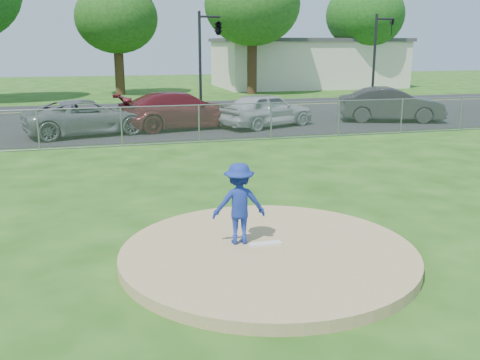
# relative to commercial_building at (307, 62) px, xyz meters

# --- Properties ---
(ground) EXTENTS (120.00, 120.00, 0.00)m
(ground) POSITION_rel_commercial_building_xyz_m (-16.00, -28.00, -2.16)
(ground) COLOR #1C4910
(ground) RESTS_ON ground
(pitchers_mound) EXTENTS (5.40, 5.40, 0.20)m
(pitchers_mound) POSITION_rel_commercial_building_xyz_m (-16.00, -38.00, -2.06)
(pitchers_mound) COLOR tan
(pitchers_mound) RESTS_ON ground
(pitching_rubber) EXTENTS (0.60, 0.15, 0.04)m
(pitching_rubber) POSITION_rel_commercial_building_xyz_m (-16.00, -37.80, -1.94)
(pitching_rubber) COLOR white
(pitching_rubber) RESTS_ON pitchers_mound
(chain_link_fence) EXTENTS (40.00, 0.06, 1.50)m
(chain_link_fence) POSITION_rel_commercial_building_xyz_m (-16.00, -26.00, -1.41)
(chain_link_fence) COLOR gray
(chain_link_fence) RESTS_ON ground
(parking_lot) EXTENTS (50.00, 8.00, 0.01)m
(parking_lot) POSITION_rel_commercial_building_xyz_m (-16.00, -21.50, -2.15)
(parking_lot) COLOR black
(parking_lot) RESTS_ON ground
(street) EXTENTS (60.00, 7.00, 0.01)m
(street) POSITION_rel_commercial_building_xyz_m (-16.00, -14.00, -2.16)
(street) COLOR black
(street) RESTS_ON ground
(commercial_building) EXTENTS (16.40, 9.40, 4.30)m
(commercial_building) POSITION_rel_commercial_building_xyz_m (0.00, 0.00, 0.00)
(commercial_building) COLOR beige
(commercial_building) RESTS_ON ground
(tree_center) EXTENTS (6.16, 6.16, 9.84)m
(tree_center) POSITION_rel_commercial_building_xyz_m (-17.00, -4.00, 4.31)
(tree_center) COLOR #382414
(tree_center) RESTS_ON ground
(tree_far_right) EXTENTS (6.72, 6.72, 10.74)m
(tree_far_right) POSITION_rel_commercial_building_xyz_m (4.00, -3.00, 4.90)
(tree_far_right) COLOR #382614
(tree_far_right) RESTS_ON ground
(traffic_signal_center) EXTENTS (1.42, 2.48, 5.60)m
(traffic_signal_center) POSITION_rel_commercial_building_xyz_m (-12.03, -16.00, 2.45)
(traffic_signal_center) COLOR black
(traffic_signal_center) RESTS_ON ground
(traffic_signal_right) EXTENTS (1.28, 0.20, 5.60)m
(traffic_signal_right) POSITION_rel_commercial_building_xyz_m (-1.76, -16.00, 1.20)
(traffic_signal_right) COLOR black
(traffic_signal_right) RESTS_ON ground
(pitcher) EXTENTS (1.04, 0.66, 1.53)m
(pitcher) POSITION_rel_commercial_building_xyz_m (-16.43, -37.56, -1.20)
(pitcher) COLOR navy
(pitcher) RESTS_ON pitchers_mound
(parked_car_gray) EXTENTS (5.84, 3.74, 1.50)m
(parked_car_gray) POSITION_rel_commercial_building_xyz_m (-19.23, -22.81, -1.40)
(parked_car_gray) COLOR slate
(parked_car_gray) RESTS_ON parking_lot
(parked_car_darkred) EXTENTS (6.14, 3.38, 1.69)m
(parked_car_darkred) POSITION_rel_commercial_building_xyz_m (-15.13, -22.19, -1.31)
(parked_car_darkred) COLOR maroon
(parked_car_darkred) RESTS_ON parking_lot
(parked_car_pearl) EXTENTS (5.08, 3.59, 1.61)m
(parked_car_pearl) POSITION_rel_commercial_building_xyz_m (-11.14, -22.69, -1.35)
(parked_car_pearl) COLOR #B0B2B4
(parked_car_pearl) RESTS_ON parking_lot
(parked_car_charcoal) EXTENTS (5.41, 3.38, 1.68)m
(parked_car_charcoal) POSITION_rel_commercial_building_xyz_m (-4.50, -22.55, -1.31)
(parked_car_charcoal) COLOR #27272A
(parked_car_charcoal) RESTS_ON parking_lot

